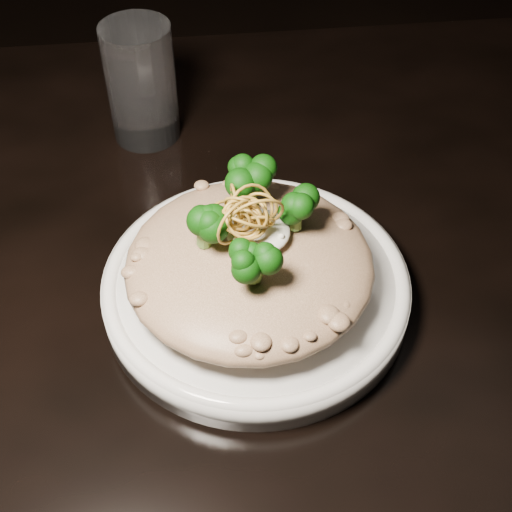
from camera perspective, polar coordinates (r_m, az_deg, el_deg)
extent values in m
cube|color=black|center=(0.69, -1.30, -0.66)|extent=(1.10, 0.80, 0.04)
cylinder|color=black|center=(1.29, 19.12, 0.46)|extent=(0.05, 0.05, 0.71)
cylinder|color=white|center=(0.62, 0.00, -2.63)|extent=(0.26, 0.26, 0.03)
ellipsoid|color=brown|center=(0.59, -0.53, -0.62)|extent=(0.21, 0.21, 0.05)
ellipsoid|color=white|center=(0.57, 0.16, 1.97)|extent=(0.05, 0.05, 0.01)
cylinder|color=white|center=(0.78, -9.16, 13.48)|extent=(0.09, 0.09, 0.13)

